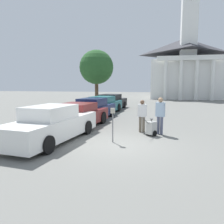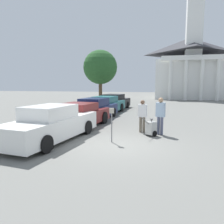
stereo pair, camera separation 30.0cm
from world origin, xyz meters
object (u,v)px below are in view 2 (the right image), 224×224
Objects in this scene: parked_car_teal at (106,105)px; parked_car_navy at (95,109)px; parked_car_black at (114,102)px; parking_meter at (112,119)px; equipment_cart at (151,128)px; parked_car_maroon at (80,115)px; parked_car_white at (52,124)px; person_worker at (142,114)px; person_supervisor at (160,113)px; church at (189,65)px.

parked_car_navy is at bearing -82.62° from parked_car_teal.
parked_car_black is 3.63× the size of parking_meter.
parked_car_navy is 4.91× the size of equipment_cart.
parked_car_teal reaches higher than parked_car_maroon.
parked_car_white is at bearing -172.91° from parking_meter.
parking_meter is 2.47m from person_worker.
person_supervisor is at bearing 43.83° from parking_meter.
parked_car_navy is at bearing -19.86° from person_supervisor.
equipment_cart is at bearing -98.94° from church.
person_supervisor is 32.10m from church.
person_worker is at bearing -62.03° from parked_car_black.
church reaches higher than equipment_cart.
parked_car_teal is 8.44m from equipment_cart.
parked_car_white is at bearing 46.73° from person_supervisor.
person_worker is 0.92× the size of person_supervisor.
church is at bearing 114.41° from equipment_cart.
church is (9.17, 21.29, 5.22)m from parked_car_black.
parked_car_maroon is 0.90× the size of parked_car_teal.
person_worker is (3.68, -0.67, 0.28)m from parked_car_maroon.
parked_car_black is 23.77m from church.
parked_car_black is at bearing 97.38° from parked_car_teal.
person_worker is at bearing 41.92° from parked_car_white.
parked_car_maroon is 5.99m from parked_car_teal.
person_supervisor reaches higher than parked_car_maroon.
parked_car_teal is 3.69× the size of parking_meter.
parked_car_maroon is at bearing 97.36° from parked_car_white.
parked_car_maroon is 4.87× the size of equipment_cart.
parked_car_white is 3.20m from parked_car_maroon.
parked_car_teal is at bearing 106.28° from parking_meter.
person_worker is 31.96m from church.
parking_meter is at bearing 14.47° from parked_car_white.
parked_car_navy reaches higher than parked_car_teal.
parked_car_white reaches higher than parked_car_navy.
parked_car_black is at bearing -113.31° from church.
person_worker is (3.68, 2.53, 0.23)m from parked_car_white.
person_worker reaches higher than equipment_cart.
parked_car_black is at bearing 97.38° from parked_car_maroon.
parked_car_navy is 2.68× the size of person_supervisor.
equipment_cart is at bearing 44.08° from parking_meter.
parked_car_teal is 1.01× the size of parked_car_black.
person_worker is at bearing -53.66° from parked_car_teal.
equipment_cart is at bearing -10.42° from parked_car_maroon.
parking_meter is at bearing 64.57° from person_supervisor.
church is (9.17, 30.42, 5.25)m from parked_car_maroon.
parked_car_navy is 6.04m from person_supervisor.
parked_car_teal is at bearing -52.39° from person_worker.
parked_car_maroon is 2.66× the size of person_supervisor.
parked_car_black reaches higher than equipment_cart.
church reaches higher than parked_car_maroon.
parked_car_teal is 3.24× the size of person_worker.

